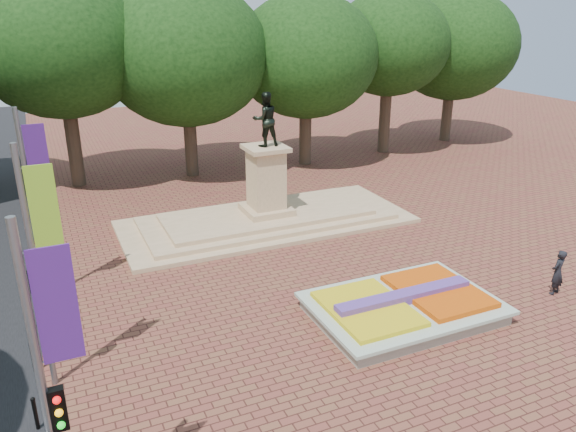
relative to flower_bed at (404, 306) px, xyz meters
name	(u,v)px	position (x,y,z in m)	size (l,w,h in m)	color
ground	(348,296)	(-1.03, 2.00, -0.38)	(90.00, 90.00, 0.00)	brown
flower_bed	(404,306)	(0.00, 0.00, 0.00)	(6.30, 4.30, 0.91)	gray
monument	(267,207)	(-1.03, 10.00, 0.50)	(14.00, 6.00, 6.40)	tan
tree_row_back	(239,63)	(1.31, 20.00, 6.29)	(44.80, 8.80, 10.43)	#39281F
banner_poles	(39,264)	(-11.10, 0.69, 3.50)	(0.88, 11.17, 7.00)	slate
bollard_row	(34,382)	(-11.73, 0.50, 0.15)	(0.12, 13.12, 0.98)	black
pedestrian	(558,272)	(6.07, -0.98, 0.50)	(0.64, 0.42, 1.75)	black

